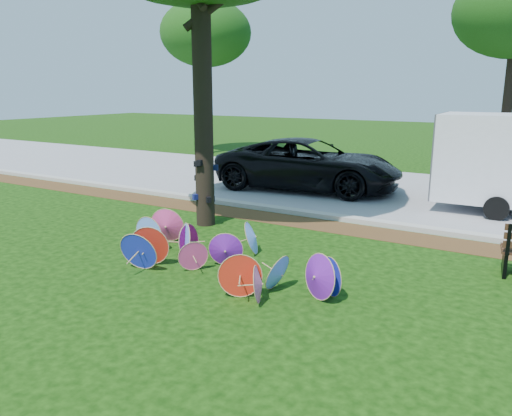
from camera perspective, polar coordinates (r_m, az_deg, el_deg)
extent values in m
plane|color=black|center=(8.75, -9.66, -7.98)|extent=(90.00, 90.00, 0.00)
cube|color=#472D16|center=(12.34, 3.96, -1.45)|extent=(90.00, 1.00, 0.01)
cube|color=#B7B5AD|center=(12.93, 5.37, -0.53)|extent=(90.00, 0.30, 0.12)
cube|color=gray|center=(16.71, 11.53, 2.25)|extent=(90.00, 8.00, 0.01)
cylinder|color=black|center=(11.64, -6.10, 12.53)|extent=(0.44, 0.44, 6.00)
cone|color=#6F17A4|center=(7.76, 6.99, -7.84)|extent=(0.73, 0.52, 0.74)
cone|color=#EA3E84|center=(10.66, -10.19, -1.96)|extent=(0.79, 0.45, 0.76)
cone|color=#6595FF|center=(9.81, -0.29, -3.34)|extent=(0.55, 0.74, 0.66)
cone|color=#6595FF|center=(10.32, -11.97, -2.74)|extent=(0.69, 0.14, 0.69)
cone|color=#6595FF|center=(8.06, 2.72, -7.32)|extent=(0.34, 0.65, 0.62)
cone|color=#6F17A4|center=(9.09, -3.50, -4.82)|extent=(0.65, 0.43, 0.65)
cone|color=#EA3E84|center=(9.01, -7.24, -5.41)|extent=(0.46, 0.51, 0.56)
cone|color=#6595FF|center=(9.45, -7.84, -3.88)|extent=(0.73, 0.64, 0.76)
cone|color=#E36192|center=(7.62, 0.42, -8.73)|extent=(0.38, 0.60, 0.60)
cone|color=red|center=(7.84, -1.81, -7.64)|extent=(0.66, 0.46, 0.70)
cone|color=red|center=(9.40, -11.98, -4.15)|extent=(0.75, 0.45, 0.75)
cone|color=#1F2DC8|center=(9.15, -13.13, -4.70)|extent=(0.79, 0.44, 0.75)
cone|color=#B40A58|center=(9.58, -7.92, -3.80)|extent=(0.29, 0.72, 0.71)
cone|color=#1F2DC8|center=(7.95, 8.83, -7.73)|extent=(0.56, 0.46, 0.64)
imported|color=black|center=(16.14, 6.04, 4.97)|extent=(6.11, 3.33, 1.63)
cube|color=white|center=(14.47, 26.54, 5.09)|extent=(3.25, 2.10, 2.84)
cylinder|color=black|center=(25.47, -5.59, 11.87)|extent=(0.36, 0.36, 5.00)
ellipsoid|color=#193E0E|center=(25.60, -5.77, 19.28)|extent=(4.40, 4.40, 3.20)
cylinder|color=black|center=(20.66, 26.76, 10.18)|extent=(0.36, 0.36, 5.00)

